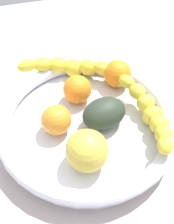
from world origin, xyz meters
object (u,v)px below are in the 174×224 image
avocado_dark (104,113)px  orange_front (79,89)px  apple_yellow (87,151)px  banana_draped_right (150,113)px  banana_draped_left (73,67)px  fruit_bowl (87,121)px  orange_mid_left (117,74)px  orange_mid_right (57,122)px

avocado_dark → orange_front: bearing=-71.6°
avocado_dark → apple_yellow: (5.62, 7.29, 0.77)cm
apple_yellow → banana_draped_right: bearing=-161.2°
banana_draped_left → avocado_dark: 14.83cm
banana_draped_right → fruit_bowl: bearing=-18.6°
orange_mid_left → orange_mid_right: 17.86cm
orange_mid_right → avocado_dark: 8.86cm
orange_mid_left → apple_yellow: apple_yellow is taller
banana_draped_right → orange_mid_right: bearing=-10.9°
orange_mid_left → avocado_dark: 11.68cm
fruit_bowl → orange_mid_right: size_ratio=6.05×
banana_draped_right → avocado_dark: (8.05, -2.64, -0.32)cm
fruit_bowl → avocado_dark: (-2.99, 1.09, 2.49)cm
fruit_bowl → orange_front: orange_front is taller
orange_front → apple_yellow: (3.09, 14.90, 0.64)cm
orange_mid_right → avocado_dark: bearing=176.0°
banana_draped_right → orange_mid_right: 17.20cm
orange_mid_left → banana_draped_left: bearing=-30.4°
banana_draped_left → apple_yellow: (3.62, 21.98, 0.47)cm
orange_mid_left → avocado_dark: orange_mid_left is taller
banana_draped_left → orange_mid_left: bearing=149.6°
orange_front → orange_mid_right: orange_front is taller
banana_draped_left → orange_mid_left: 9.94cm
fruit_bowl → banana_draped_left: bearing=-94.2°
avocado_dark → apple_yellow: bearing=52.4°
fruit_bowl → avocado_dark: size_ratio=4.00×
orange_mid_right → apple_yellow: bearing=112.1°
fruit_bowl → orange_mid_right: 6.40cm
banana_draped_right → orange_front: bearing=-44.1°
orange_front → apple_yellow: apple_yellow is taller
banana_draped_right → orange_mid_right: (16.89, -3.26, -0.27)cm
orange_mid_left → apple_yellow: bearing=54.3°
orange_front → orange_mid_right: size_ratio=1.03×
fruit_bowl → orange_mid_left: 13.12cm
banana_draped_left → orange_mid_right: (6.84, 14.07, -0.25)cm
banana_draped_right → orange_mid_right: same height
fruit_bowl → apple_yellow: 9.37cm
avocado_dark → orange_mid_right: bearing=-4.0°
banana_draped_right → avocado_dark: banana_draped_right is taller
banana_draped_right → orange_front: orange_front is taller
banana_draped_right → avocado_dark: bearing=-18.1°
fruit_bowl → avocado_dark: bearing=160.0°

